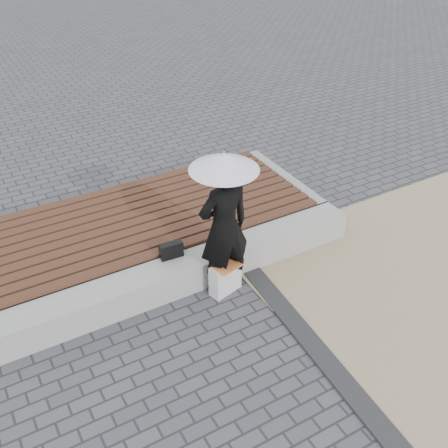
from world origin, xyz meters
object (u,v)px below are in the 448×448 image
at_px(parasol, 224,162).
at_px(canvas_tote, 225,278).
at_px(handbag, 171,250).
at_px(woman, 224,228).
at_px(seating_ledge, 186,272).

xyz_separation_m(parasol, canvas_tote, (-0.03, -0.08, -1.63)).
bearing_deg(handbag, canvas_tote, -42.26).
xyz_separation_m(woman, canvas_tote, (-0.03, -0.08, -0.72)).
distance_m(parasol, canvas_tote, 1.63).
bearing_deg(parasol, woman, 0.00).
bearing_deg(seating_ledge, parasol, -36.71).
relative_size(parasol, canvas_tote, 2.36).
height_order(woman, handbag, woman).
bearing_deg(woman, seating_ledge, -38.31).
bearing_deg(canvas_tote, parasol, 57.20).
distance_m(handbag, canvas_tote, 0.78).
xyz_separation_m(seating_ledge, woman, (0.40, -0.30, 0.74)).
distance_m(seating_ledge, handbag, 0.36).
xyz_separation_m(parasol, handbag, (-0.53, 0.44, -1.34)).
bearing_deg(woman, parasol, 180.00).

